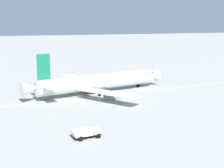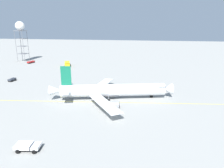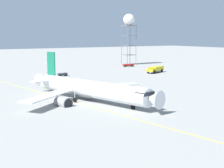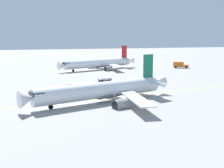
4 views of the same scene
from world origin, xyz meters
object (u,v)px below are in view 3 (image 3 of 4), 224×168
(baggage_truck_truck, at_px, (63,74))
(fire_tender_truck, at_px, (155,69))
(radar_tower, at_px, (129,22))
(ops_pickup_truck_extra, at_px, (128,65))
(airliner_main, at_px, (89,90))

(baggage_truck_truck, bearing_deg, fire_tender_truck, -10.75)
(fire_tender_truck, relative_size, radar_tower, 0.39)
(fire_tender_truck, distance_m, baggage_truck_truck, 38.65)
(baggage_truck_truck, xyz_separation_m, ops_pickup_truck_extra, (-18.09, 42.76, 0.10))
(radar_tower, bearing_deg, fire_tender_truck, -18.33)
(baggage_truck_truck, bearing_deg, radar_tower, 32.92)
(baggage_truck_truck, bearing_deg, ops_pickup_truck_extra, 26.49)
(ops_pickup_truck_extra, relative_size, radar_tower, 0.22)
(fire_tender_truck, height_order, baggage_truck_truck, fire_tender_truck)
(fire_tender_truck, bearing_deg, airliner_main, 12.89)
(ops_pickup_truck_extra, distance_m, radar_tower, 24.63)
(airliner_main, height_order, ops_pickup_truck_extra, airliner_main)
(fire_tender_truck, relative_size, baggage_truck_truck, 2.87)
(baggage_truck_truck, xyz_separation_m, radar_tower, (-28.07, 49.91, 21.46))
(airliner_main, bearing_deg, baggage_truck_truck, 148.56)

